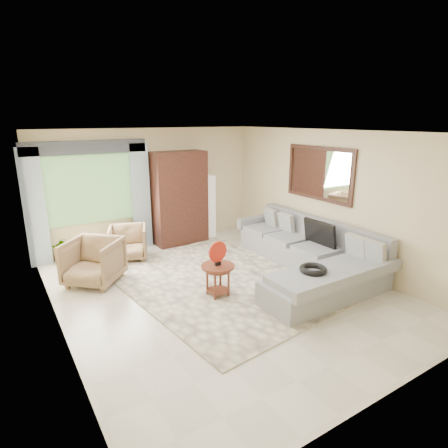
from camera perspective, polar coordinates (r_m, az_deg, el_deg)
ground at (r=6.38m, az=-0.22°, el=-10.17°), size 6.00×6.00×0.00m
area_rug at (r=6.72m, az=-0.76°, el=-8.70°), size 3.42×4.30×0.02m
sectional_sofa at (r=7.18m, az=12.74°, el=-5.08°), size 2.30×3.46×0.90m
tv_screen at (r=7.24m, az=14.37°, el=-1.37°), size 0.14×0.74×0.48m
garden_hose at (r=5.99m, az=13.44°, el=-6.70°), size 0.43×0.43×0.09m
coffee_table at (r=6.10m, az=-0.95°, el=-8.53°), size 0.54×0.54×0.54m
red_disc at (r=5.91m, az=-0.97°, el=-4.24°), size 0.34×0.06×0.34m
armchair_left at (r=6.91m, az=-19.29°, el=-5.44°), size 1.22×1.22×0.80m
armchair_right at (r=7.91m, az=-14.44°, el=-2.76°), size 0.96×0.97×0.69m
potted_plant at (r=8.18m, az=-23.15°, el=-3.53°), size 0.49×0.42×0.53m
armoire at (r=8.57m, az=-6.80°, el=3.94°), size 1.20×0.55×2.10m
floor_lamp at (r=9.05m, az=-2.33°, el=2.73°), size 0.24×0.24×1.50m
window at (r=8.13m, az=-19.85°, el=4.99°), size 1.80×0.04×1.40m
curtain_left at (r=7.94m, az=-26.91°, el=2.12°), size 0.40×0.08×2.30m
curtain_right at (r=8.38m, az=-12.56°, el=4.10°), size 0.40×0.08×2.30m
valance at (r=7.96m, az=-20.31°, el=10.92°), size 2.40×0.12×0.26m
wall_mirror at (r=7.65m, az=14.27°, el=7.47°), size 0.05×1.70×1.05m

